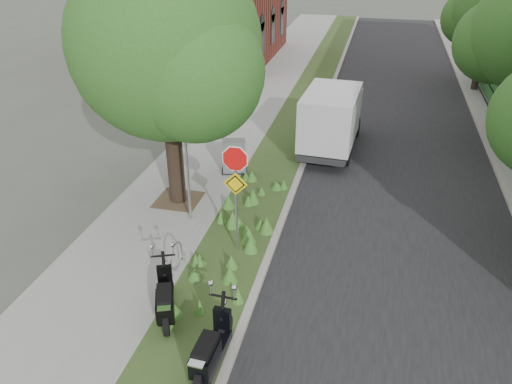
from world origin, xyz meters
TOP-DOWN VIEW (x-y plane):
  - ground at (0.00, 0.00)m, footprint 120.00×120.00m
  - sidewalk_near at (-4.25, 10.00)m, footprint 3.50×60.00m
  - verge at (-1.50, 10.00)m, footprint 2.00×60.00m
  - kerb_near at (-0.50, 10.00)m, footprint 0.20×60.00m
  - road at (3.00, 10.00)m, footprint 7.00×60.00m
  - kerb_far at (6.50, 10.00)m, footprint 0.20×60.00m
  - street_tree_main at (-4.08, 2.86)m, footprint 6.21×5.54m
  - bare_post at (-3.20, 1.80)m, footprint 0.08×0.08m
  - bike_hoop at (-2.70, -0.60)m, footprint 0.06×0.78m
  - sign_assembly at (-1.40, 0.58)m, footprint 0.94×0.08m
  - fence_far at (7.20, 10.00)m, footprint 0.04×24.00m
  - far_tree_c at (6.94, 18.04)m, footprint 4.37×3.89m
  - scooter_near at (-2.22, -2.42)m, footprint 0.91×1.81m
  - scooter_far at (-0.77, -3.64)m, footprint 0.46×2.01m
  - box_truck at (0.30, 8.34)m, footprint 2.11×4.83m
  - utility_cabinet at (-2.80, 5.24)m, footprint 1.04×0.83m

SIDE VIEW (x-z plane):
  - ground at x=0.00m, z-range 0.00..0.00m
  - road at x=3.00m, z-range 0.00..0.01m
  - sidewalk_near at x=-4.25m, z-range 0.00..0.12m
  - verge at x=-1.50m, z-range 0.00..0.12m
  - kerb_near at x=-0.50m, z-range 0.00..0.13m
  - kerb_far at x=6.50m, z-range 0.00..0.13m
  - bike_hoop at x=-2.70m, z-range 0.11..0.88m
  - scooter_near at x=-2.22m, z-range 0.11..1.01m
  - scooter_far at x=-0.77m, z-range 0.11..1.06m
  - fence_far at x=7.20m, z-range 0.17..1.17m
  - utility_cabinet at x=-2.80m, z-range 0.09..1.30m
  - box_truck at x=0.30m, z-range 0.33..2.47m
  - bare_post at x=-3.20m, z-range 0.12..4.12m
  - sign_assembly at x=-1.40m, z-range 0.72..3.94m
  - far_tree_c at x=6.94m, z-range 0.99..6.92m
  - street_tree_main at x=-4.08m, z-range 0.97..8.63m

